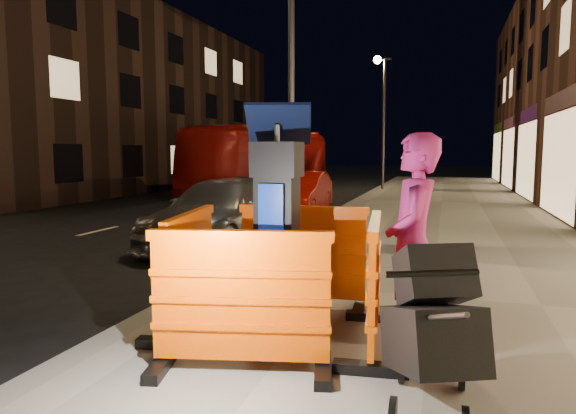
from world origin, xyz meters
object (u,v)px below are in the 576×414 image
(barrier_front, at_px, (241,302))
(parking_kiosk, at_px, (277,228))
(barrier_back, at_px, (303,256))
(car_silver, at_px, (224,244))
(bus_doubledecker, at_px, (264,194))
(man, at_px, (413,246))
(stroller, at_px, (432,331))
(barrier_kerbside, at_px, (191,269))
(car_red, at_px, (299,216))
(barrier_bldgside, at_px, (374,283))

(barrier_front, bearing_deg, parking_kiosk, 76.93)
(barrier_front, height_order, barrier_back, same)
(car_silver, bearing_deg, barrier_front, -61.23)
(parking_kiosk, xyz_separation_m, bus_doubledecker, (-6.22, 16.91, -1.21))
(man, relative_size, stroller, 1.77)
(barrier_kerbside, relative_size, car_silver, 0.32)
(man, bearing_deg, car_red, -162.74)
(stroller, bearing_deg, car_silver, 101.67)
(car_red, bearing_deg, bus_doubledecker, 114.36)
(barrier_back, height_order, barrier_bldgside, same)
(barrier_front, distance_m, bus_doubledecker, 18.93)
(barrier_kerbside, bearing_deg, barrier_front, -145.07)
(barrier_kerbside, bearing_deg, car_silver, 10.69)
(parking_kiosk, height_order, barrier_bldgside, parking_kiosk)
(car_red, relative_size, stroller, 3.62)
(barrier_back, relative_size, barrier_bldgside, 1.00)
(barrier_front, xyz_separation_m, car_red, (-2.67, 11.08, -0.74))
(car_silver, relative_size, car_red, 1.16)
(parking_kiosk, height_order, barrier_kerbside, parking_kiosk)
(barrier_bldgside, relative_size, car_silver, 0.32)
(parking_kiosk, relative_size, barrier_kerbside, 1.40)
(car_red, bearing_deg, barrier_kerbside, -83.65)
(barrier_kerbside, distance_m, car_red, 10.30)
(barrier_front, xyz_separation_m, barrier_back, (0.00, 1.90, 0.00))
(car_red, bearing_deg, parking_kiosk, -78.52)
(barrier_kerbside, height_order, car_silver, barrier_kerbside)
(parking_kiosk, bearing_deg, car_red, 96.68)
(parking_kiosk, height_order, barrier_front, parking_kiosk)
(car_red, distance_m, man, 11.11)
(barrier_kerbside, distance_m, man, 2.29)
(barrier_bldgside, height_order, car_red, barrier_bldgside)
(barrier_kerbside, distance_m, bus_doubledecker, 17.73)
(barrier_back, distance_m, barrier_kerbside, 1.34)
(parking_kiosk, bearing_deg, barrier_back, 81.93)
(car_red, xyz_separation_m, bus_doubledecker, (-3.55, 6.78, 0.00))
(car_silver, relative_size, bus_doubledecker, 0.44)
(parking_kiosk, relative_size, man, 1.08)
(barrier_kerbside, height_order, stroller, barrier_kerbside)
(parking_kiosk, relative_size, car_silver, 0.45)
(barrier_kerbside, bearing_deg, car_red, -0.44)
(parking_kiosk, height_order, car_red, parking_kiosk)
(barrier_kerbside, xyz_separation_m, car_red, (-1.72, 10.13, -0.74))
(car_silver, xyz_separation_m, car_red, (0.19, 5.09, 0.00))
(barrier_front, bearing_deg, stroller, -17.97)
(parking_kiosk, distance_m, man, 1.32)
(barrier_front, distance_m, car_silver, 6.69)
(car_red, bearing_deg, barrier_back, -77.07)
(parking_kiosk, height_order, bus_doubledecker, parking_kiosk)
(barrier_back, height_order, car_red, barrier_back)
(barrier_back, bearing_deg, bus_doubledecker, 106.21)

